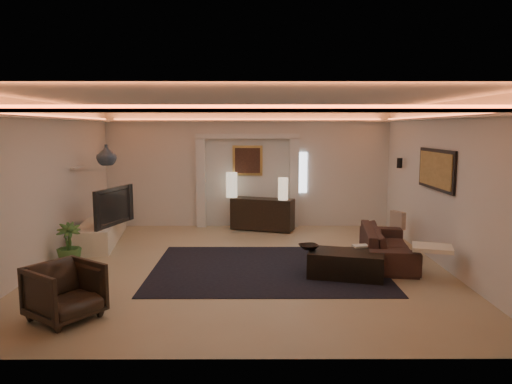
{
  "coord_description": "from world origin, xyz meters",
  "views": [
    {
      "loc": [
        0.17,
        -8.29,
        2.44
      ],
      "look_at": [
        0.2,
        0.6,
        1.25
      ],
      "focal_mm": 33.43,
      "sensor_mm": 36.0,
      "label": 1
    }
  ],
  "objects_px": {
    "console": "(262,214)",
    "coffee_table": "(346,265)",
    "armchair": "(65,292)",
    "sofa": "(387,245)"
  },
  "relations": [
    {
      "from": "armchair",
      "to": "coffee_table",
      "type": "bearing_deg",
      "value": -30.91
    },
    {
      "from": "coffee_table",
      "to": "console",
      "type": "bearing_deg",
      "value": 124.84
    },
    {
      "from": "console",
      "to": "coffee_table",
      "type": "bearing_deg",
      "value": -51.57
    },
    {
      "from": "console",
      "to": "sofa",
      "type": "distance_m",
      "value": 3.53
    },
    {
      "from": "console",
      "to": "coffee_table",
      "type": "relative_size",
      "value": 1.24
    },
    {
      "from": "sofa",
      "to": "coffee_table",
      "type": "height_order",
      "value": "sofa"
    },
    {
      "from": "coffee_table",
      "to": "armchair",
      "type": "bearing_deg",
      "value": -141.24
    },
    {
      "from": "console",
      "to": "coffee_table",
      "type": "height_order",
      "value": "console"
    },
    {
      "from": "console",
      "to": "armchair",
      "type": "height_order",
      "value": "console"
    },
    {
      "from": "console",
      "to": "coffee_table",
      "type": "distance_m",
      "value": 3.9
    }
  ]
}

